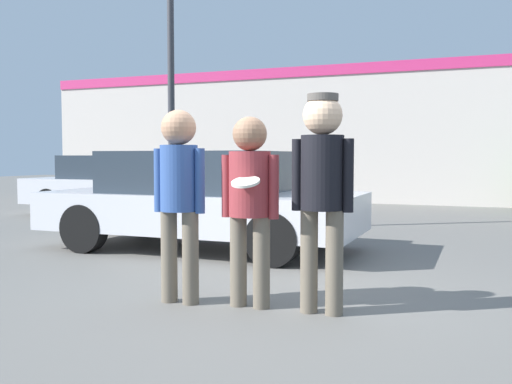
% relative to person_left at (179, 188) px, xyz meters
% --- Properties ---
extents(ground_plane, '(56.00, 56.00, 0.00)m').
position_rel_person_left_xyz_m(ground_plane, '(0.81, 0.44, -1.05)').
color(ground_plane, '#66635E').
extents(storefront_building, '(24.00, 0.22, 3.96)m').
position_rel_person_left_xyz_m(storefront_building, '(0.81, 11.70, 0.96)').
color(storefront_building, beige).
rests_on(storefront_building, ground).
extents(person_left, '(0.51, 0.34, 1.75)m').
position_rel_person_left_xyz_m(person_left, '(0.00, 0.00, 0.00)').
color(person_left, '#665B4C').
rests_on(person_left, ground).
extents(person_middle_with_frisbee, '(0.54, 0.56, 1.68)m').
position_rel_person_left_xyz_m(person_middle_with_frisbee, '(0.65, 0.10, -0.04)').
color(person_middle_with_frisbee, '#665B4C').
rests_on(person_middle_with_frisbee, ground).
extents(person_right, '(0.53, 0.36, 1.85)m').
position_rel_person_left_xyz_m(person_right, '(1.29, 0.13, 0.09)').
color(person_right, '#665B4C').
rests_on(person_right, ground).
extents(parked_car_near, '(4.50, 1.95, 1.41)m').
position_rel_person_left_xyz_m(parked_car_near, '(-1.22, 2.77, -0.33)').
color(parked_car_near, silver).
rests_on(parked_car_near, ground).
extents(parked_car_far, '(4.32, 1.93, 1.35)m').
position_rel_person_left_xyz_m(parked_car_far, '(-5.01, 6.31, -0.36)').
color(parked_car_far, silver).
rests_on(parked_car_far, ground).
extents(street_lamp, '(1.13, 0.35, 6.30)m').
position_rel_person_left_xyz_m(street_lamp, '(-2.43, 4.38, 2.76)').
color(street_lamp, '#38383D').
rests_on(street_lamp, ground).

